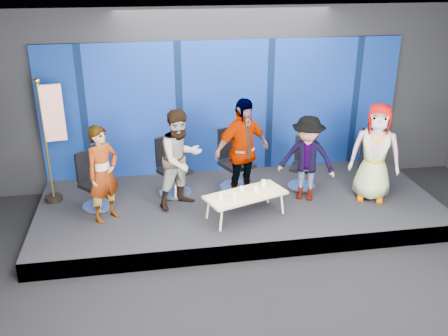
# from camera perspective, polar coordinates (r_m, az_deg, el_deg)

# --- Properties ---
(ground) EXTENTS (10.00, 10.00, 0.00)m
(ground) POSITION_cam_1_polar(r_m,az_deg,el_deg) (7.03, 5.72, -14.88)
(ground) COLOR black
(ground) RESTS_ON ground
(room_walls) EXTENTS (10.02, 8.02, 3.51)m
(room_walls) POSITION_cam_1_polar(r_m,az_deg,el_deg) (5.87, 6.63, 4.24)
(room_walls) COLOR black
(room_walls) RESTS_ON ground
(riser) EXTENTS (7.00, 3.00, 0.30)m
(riser) POSITION_cam_1_polar(r_m,az_deg,el_deg) (9.01, 1.66, -4.52)
(riser) COLOR black
(riser) RESTS_ON ground
(backdrop) EXTENTS (7.00, 0.08, 2.60)m
(backdrop) POSITION_cam_1_polar(r_m,az_deg,el_deg) (9.80, 0.11, 6.92)
(backdrop) COLOR #061B4E
(backdrop) RESTS_ON riser
(chair_a) EXTENTS (0.79, 0.79, 0.99)m
(chair_a) POSITION_cam_1_polar(r_m,az_deg,el_deg) (8.84, -14.52, -2.41)
(chair_a) COLOR silver
(chair_a) RESTS_ON riser
(panelist_a) EXTENTS (0.69, 0.68, 1.61)m
(panelist_a) POSITION_cam_1_polar(r_m,az_deg,el_deg) (8.21, -13.65, -0.64)
(panelist_a) COLOR black
(panelist_a) RESTS_ON riser
(chair_b) EXTENTS (0.83, 0.83, 1.07)m
(chair_b) POSITION_cam_1_polar(r_m,az_deg,el_deg) (9.09, -5.85, -0.89)
(chair_b) COLOR silver
(chair_b) RESTS_ON riser
(panelist_b) EXTENTS (1.06, 1.00, 1.73)m
(panelist_b) POSITION_cam_1_polar(r_m,az_deg,el_deg) (8.44, -4.97, 1.03)
(panelist_b) COLOR black
(panelist_b) RESTS_ON riser
(chair_c) EXTENTS (0.85, 0.85, 1.15)m
(chair_c) POSITION_cam_1_polar(r_m,az_deg,el_deg) (9.25, 1.26, -0.15)
(chair_c) COLOR silver
(chair_c) RESTS_ON riser
(panelist_c) EXTENTS (1.18, 0.86, 1.86)m
(panelist_c) POSITION_cam_1_polar(r_m,az_deg,el_deg) (8.58, 2.08, 1.96)
(panelist_c) COLOR black
(panelist_c) RESTS_ON riser
(chair_d) EXTENTS (0.72, 0.72, 0.95)m
(chair_d) POSITION_cam_1_polar(r_m,az_deg,el_deg) (9.44, 8.98, -0.38)
(chair_d) COLOR silver
(chair_d) RESTS_ON riser
(panelist_d) EXTENTS (1.14, 0.96, 1.54)m
(panelist_d) POSITION_cam_1_polar(r_m,az_deg,el_deg) (8.81, 9.46, 1.07)
(panelist_d) COLOR black
(panelist_d) RESTS_ON riser
(chair_e) EXTENTS (0.81, 0.81, 1.08)m
(chair_e) POSITION_cam_1_polar(r_m,az_deg,el_deg) (9.71, 16.40, -0.11)
(chair_e) COLOR silver
(chair_e) RESTS_ON riser
(panelist_e) EXTENTS (1.01, 0.87, 1.75)m
(panelist_e) POSITION_cam_1_polar(r_m,az_deg,el_deg) (9.05, 16.90, 1.71)
(panelist_e) COLOR black
(panelist_e) RESTS_ON riser
(coffee_table) EXTENTS (1.45, 0.99, 0.41)m
(coffee_table) POSITION_cam_1_polar(r_m,az_deg,el_deg) (8.24, 2.48, -3.17)
(coffee_table) COLOR tan
(coffee_table) RESTS_ON riser
(mug_a) EXTENTS (0.07, 0.07, 0.09)m
(mug_a) POSITION_cam_1_polar(r_m,az_deg,el_deg) (8.05, -0.39, -3.20)
(mug_a) COLOR silver
(mug_a) RESTS_ON coffee_table
(mug_b) EXTENTS (0.09, 0.09, 0.11)m
(mug_b) POSITION_cam_1_polar(r_m,az_deg,el_deg) (7.99, 1.26, -3.33)
(mug_b) COLOR silver
(mug_b) RESTS_ON coffee_table
(mug_c) EXTENTS (0.07, 0.07, 0.08)m
(mug_c) POSITION_cam_1_polar(r_m,az_deg,el_deg) (8.29, 2.03, -2.40)
(mug_c) COLOR silver
(mug_c) RESTS_ON coffee_table
(mug_d) EXTENTS (0.08, 0.08, 0.10)m
(mug_d) POSITION_cam_1_polar(r_m,az_deg,el_deg) (8.29, 3.68, -2.40)
(mug_d) COLOR silver
(mug_d) RESTS_ON coffee_table
(mug_e) EXTENTS (0.09, 0.09, 0.11)m
(mug_e) POSITION_cam_1_polar(r_m,az_deg,el_deg) (8.49, 4.54, -1.74)
(mug_e) COLOR silver
(mug_e) RESTS_ON coffee_table
(flag_stand) EXTENTS (0.51, 0.29, 2.21)m
(flag_stand) POSITION_cam_1_polar(r_m,az_deg,el_deg) (8.96, -19.06, 3.24)
(flag_stand) COLOR black
(flag_stand) RESTS_ON riser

